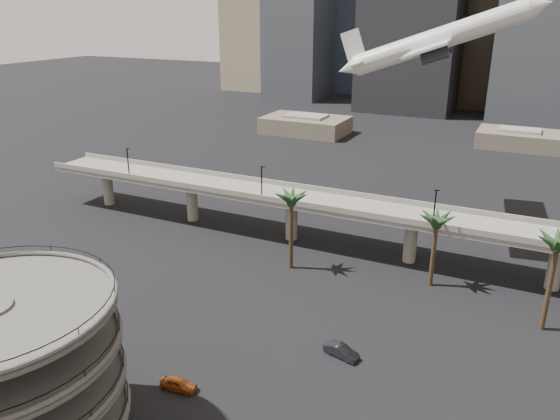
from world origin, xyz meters
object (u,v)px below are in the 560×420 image
at_px(car_a, 179,384).
at_px(overpass, 349,211).
at_px(car_b, 341,351).
at_px(airborne_jet, 437,41).

bearing_deg(car_a, overpass, -12.24).
relative_size(car_a, car_b, 0.93).
distance_m(airborne_jet, car_a, 72.81).
distance_m(overpass, car_b, 32.79).
xyz_separation_m(overpass, car_b, (9.92, -30.55, -6.59)).
distance_m(overpass, car_a, 45.17).
bearing_deg(overpass, airborne_jet, 64.74).
bearing_deg(airborne_jet, car_b, -95.27).
height_order(airborne_jet, car_a, airborne_jet).
relative_size(overpass, car_b, 28.59).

